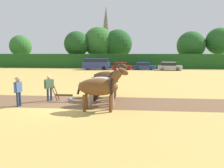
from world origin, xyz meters
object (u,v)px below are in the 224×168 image
Objects in this scene: parked_van at (96,64)px; tree_left at (77,44)px; tree_center_left at (99,42)px; tree_right at (219,41)px; draft_horse_trail_right at (108,77)px; farmer_at_plow at (49,86)px; tree_center at (118,44)px; tree_far_left at (21,46)px; draft_horse_lead_right at (103,84)px; draft_horse_lead_left at (100,87)px; parked_car_center at (169,66)px; tree_center_right at (191,45)px; church_spire at (106,33)px; farmer_beside_team at (113,80)px; parked_car_left at (121,66)px; draft_horse_trail_left at (106,81)px; farmer_onlooker_left at (18,89)px; parked_car_center_left at (144,66)px; plow at (65,97)px.

tree_left is at bearing 126.35° from parked_van.
tree_center_left is 1.07× the size of tree_right.
draft_horse_trail_right is 1.55× the size of farmer_at_plow.
draft_horse_trail_right is at bearing -86.58° from tree_center.
tree_far_left is 45.54m from draft_horse_lead_right.
parked_van is (-25.85, -9.67, -4.65)m from tree_right.
parked_car_center is (8.31, 29.47, -0.65)m from draft_horse_lead_left.
tree_center reaches higher than tree_center_right.
tree_left is (14.15, -1.17, 0.42)m from tree_far_left.
parked_van is (2.01, -29.85, -8.34)m from church_spire.
farmer_beside_team is 24.31m from parked_van.
tree_center reaches higher than farmer_beside_team.
farmer_at_plow is at bearing -77.94° from tree_left.
tree_far_left is 0.86× the size of tree_center.
tree_right is at bearing 61.07° from draft_horse_lead_right.
tree_center is 5.01× the size of farmer_at_plow.
farmer_at_plow is at bearing -107.15° from parked_car_center.
parked_van reaches higher than farmer_at_plow.
tree_center_left is 2.27× the size of parked_car_left.
tree_left is 3.11× the size of draft_horse_trail_left.
draft_horse_lead_right is at bearing -55.73° from tree_far_left.
tree_center_left reaches higher than farmer_onlooker_left.
parked_car_left is (4.42, 29.33, -0.38)m from farmer_onlooker_left.
parked_car_center is at bearing -22.59° from tree_left.
plow is at bearing -92.03° from parked_car_center_left.
draft_horse_trail_left is (6.70, -37.35, -4.34)m from tree_center_left.
parked_car_center_left is at bearing -26.23° from tree_left.
farmer_at_plow reaches higher than parked_car_center.
plow is at bearing -58.15° from tree_far_left.
draft_horse_trail_left is 1.44× the size of farmer_onlooker_left.
parked_car_center_left is (4.38, 0.45, -0.01)m from parked_car_left.
farmer_at_plow is (-18.26, -37.38, -3.83)m from tree_center_right.
tree_right reaches higher than farmer_at_plow.
parked_van is (-5.61, 23.66, 0.09)m from farmer_beside_team.
parked_van is 13.79m from parked_car_center.
parked_car_left is (6.05, -10.23, -4.98)m from tree_center_left.
parked_car_center is (8.36, 25.48, -0.71)m from draft_horse_trail_right.
draft_horse_trail_right is at bearing -53.77° from tree_far_left.
draft_horse_trail_left is at bearing 90.25° from draft_horse_lead_left.
draft_horse_lead_right is 3.93m from farmer_at_plow.
farmer_onlooker_left reaches higher than farmer_beside_team.
tree_left is at bearing 106.79° from draft_horse_lead_right.
tree_left is 38.31m from draft_horse_lead_right.
draft_horse_lead_right is at bearing -86.77° from tree_center.
tree_center is 3.33× the size of draft_horse_trail_left.
tree_right reaches higher than draft_horse_trail_left.
draft_horse_lead_right is 0.62× the size of parked_car_center.
draft_horse_trail_right is 26.82m from parked_car_center.
tree_center_left is 1.81× the size of parked_van.
draft_horse_lead_right is at bearing 17.90° from farmer_onlooker_left.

